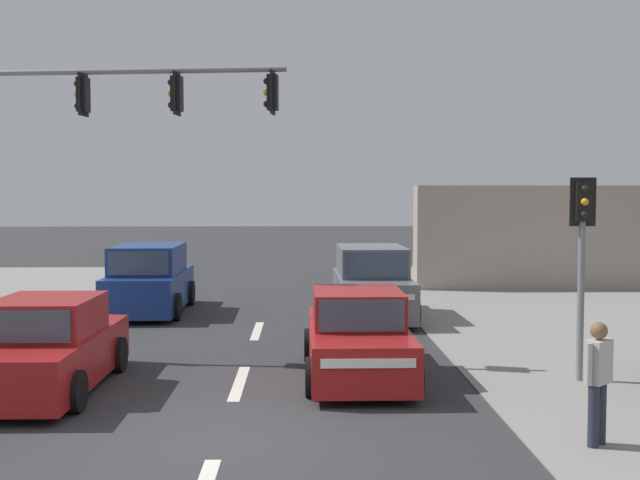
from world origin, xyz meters
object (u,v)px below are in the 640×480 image
sedan_oncoming_near (357,338)px  suv_oncoming_mid (372,284)px  sedan_crossing_left (48,349)px  traffic_signal_mast (68,140)px  pedestal_signal_right_kerb (582,244)px  pedestrian_at_kerb (598,376)px  suv_receding_far (150,281)px

sedan_oncoming_near → suv_oncoming_mid: bearing=82.6°
sedan_crossing_left → traffic_signal_mast: bearing=99.5°
sedan_oncoming_near → sedan_crossing_left: bearing=-170.8°
pedestal_signal_right_kerb → pedestrian_at_kerb: 3.85m
suv_oncoming_mid → sedan_oncoming_near: bearing=-97.4°
sedan_crossing_left → suv_receding_far: bearing=90.1°
traffic_signal_mast → pedestal_signal_right_kerb: size_ratio=1.93×
pedestrian_at_kerb → suv_receding_far: bearing=125.4°
traffic_signal_mast → suv_receding_far: traffic_signal_mast is taller
sedan_oncoming_near → traffic_signal_mast: bearing=161.5°
sedan_oncoming_near → pedestal_signal_right_kerb: bearing=-6.8°
traffic_signal_mast → sedan_oncoming_near: 7.01m
pedestal_signal_right_kerb → sedan_oncoming_near: (-3.85, 0.46, -1.71)m
suv_receding_far → sedan_oncoming_near: bearing=-55.0°
traffic_signal_mast → suv_oncoming_mid: traffic_signal_mast is taller
suv_receding_far → sedan_oncoming_near: suv_receding_far is taller
pedestal_signal_right_kerb → suv_receding_far: pedestal_signal_right_kerb is taller
suv_receding_far → pedestrian_at_kerb: (8.04, -11.32, 0.04)m
suv_oncoming_mid → pedestrian_at_kerb: size_ratio=2.80×
sedan_oncoming_near → sedan_crossing_left: size_ratio=1.00×
suv_oncoming_mid → sedan_crossing_left: (-6.07, -7.37, -0.18)m
traffic_signal_mast → sedan_oncoming_near: bearing=-18.5°
pedestal_signal_right_kerb → suv_oncoming_mid: 7.76m
sedan_oncoming_near → sedan_crossing_left: same height
traffic_signal_mast → suv_oncoming_mid: 8.72m
sedan_crossing_left → pedestrian_at_kerb: 8.58m
sedan_crossing_left → pedestrian_at_kerb: pedestrian_at_kerb is taller
traffic_signal_mast → sedan_crossing_left: (0.46, -2.75, -3.65)m
suv_receding_far → pedestrian_at_kerb: 13.89m
pedestal_signal_right_kerb → suv_receding_far: bearing=138.9°
suv_oncoming_mid → suv_receding_far: bearing=171.2°
traffic_signal_mast → sedan_crossing_left: 4.59m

